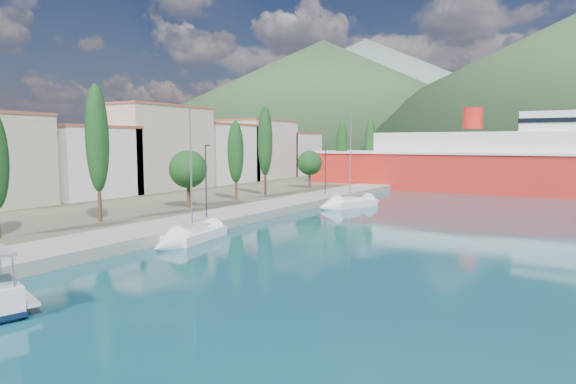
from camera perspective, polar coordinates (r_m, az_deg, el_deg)
The scene contains 9 objects.
ground at distance 136.52m, azimuth 24.29°, elevation 2.38°, with size 1400.00×1400.00×0.00m, color #124856.
quay at distance 49.73m, azimuth -1.48°, elevation -1.80°, with size 5.00×88.00×0.80m, color gray.
land_strip at distance 83.10m, azimuth -19.86°, elevation 0.90°, with size 70.00×148.00×0.70m, color #565644.
town_buildings at distance 72.29m, azimuth -12.03°, elevation 4.57°, with size 9.20×69.20×11.30m.
tree_row at distance 57.08m, azimuth -3.33°, elevation 4.66°, with size 3.68×65.76×10.95m.
lamp_posts at distance 40.55m, azimuth -10.22°, elevation 1.61°, with size 0.15×45.63×6.06m.
sailboat_near at distance 34.34m, azimuth -12.61°, elevation -5.59°, with size 3.36×7.65×10.62m.
sailboat_mid at distance 52.12m, azimuth 6.16°, elevation -1.57°, with size 4.92×8.03×11.26m.
ferry at distance 75.89m, azimuth 27.73°, elevation 2.83°, with size 65.11×16.05×12.84m.
Camera 1 is at (18.17, -15.12, 7.02)m, focal length 30.00 mm.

